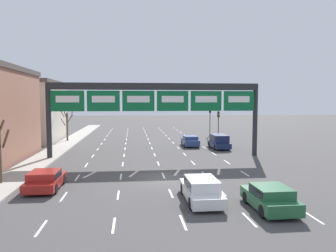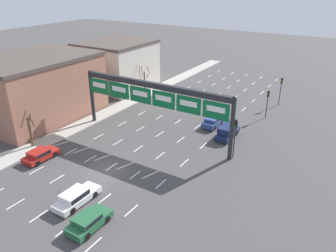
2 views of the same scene
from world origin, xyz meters
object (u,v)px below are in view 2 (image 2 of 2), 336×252
Objects in this scene: traffic_light_mid_block at (281,86)px; tree_bare_second at (144,79)px; car_blue at (213,121)px; suv_navy at (227,131)px; traffic_light_far_end at (235,131)px; car_white at (76,197)px; sign_gantry at (153,94)px; tree_bare_closest at (30,129)px; car_red at (40,154)px; car_green at (88,221)px; traffic_light_near_gantry at (268,99)px.

tree_bare_second reaches higher than traffic_light_mid_block.
suv_navy is at bearing -36.34° from car_blue.
car_white is at bearing -120.33° from traffic_light_far_end.
sign_gantry is 4.79× the size of tree_bare_closest.
car_red is 14.19m from car_green.
traffic_light_near_gantry is 0.91× the size of traffic_light_mid_block.
car_red is at bearing 159.22° from car_white.
car_green is 32.60m from traffic_light_near_gantry.
traffic_light_near_gantry reaches higher than car_blue.
suv_navy is 0.97× the size of traffic_light_mid_block.
traffic_light_mid_block is at bearing 54.31° from tree_bare_closest.
car_blue is 15.06m from traffic_light_mid_block.
tree_bare_closest is at bearing -139.21° from sign_gantry.
car_green is at bearing -100.13° from traffic_light_near_gantry.
sign_gantry is 5.42× the size of car_green.
tree_bare_second is at bearing 117.74° from car_green.
car_blue is at bearing 129.60° from traffic_light_far_end.
car_red is 0.85× the size of traffic_light_far_end.
tree_bare_second is at bearing -179.13° from traffic_light_near_gantry.
tree_bare_closest is (-13.20, 5.30, 1.67)m from car_white.
traffic_light_far_end is 1.06× the size of tree_bare_closest.
sign_gantry is 18.94m from tree_bare_second.
car_white is at bearing -21.87° from tree_bare_closest.
tree_bare_second is at bearing 90.19° from tree_bare_closest.
suv_navy is 6.01m from traffic_light_far_end.
car_red is 32.55m from traffic_light_near_gantry.
suv_navy is (3.19, -2.35, 0.22)m from car_blue.
car_green is 0.86× the size of traffic_light_mid_block.
tree_bare_closest reaches higher than car_white.
traffic_light_far_end is at bearing -90.01° from traffic_light_mid_block.
car_green is 19.02m from traffic_light_far_end.
tree_bare_closest reaches higher than traffic_light_near_gantry.
traffic_light_far_end is at bearing 25.38° from tree_bare_closest.
car_white is 1.17× the size of car_blue.
tree_bare_closest is (-16.57, 7.15, 1.72)m from car_green.
traffic_light_near_gantry reaches higher than car_green.
car_green is 18.13m from tree_bare_closest.
traffic_light_near_gantry is 0.88× the size of traffic_light_far_end.
traffic_light_mid_block is 20.71m from traffic_light_far_end.
car_white is at bearing -65.99° from tree_bare_second.
sign_gantry is at bearing 55.07° from car_red.
traffic_light_far_end is at bearing -50.40° from car_blue.
suv_navy is at bearing 33.31° from sign_gantry.
sign_gantry is 11.14m from suv_navy.
tree_bare_closest is (-22.56, -10.70, -1.03)m from traffic_light_far_end.
car_white is 1.16× the size of car_red.
car_red is (-9.70, 3.68, -0.07)m from car_white.
tree_bare_second reaches higher than car_white.
sign_gantry is at bearing -176.60° from traffic_light_far_end.
traffic_light_far_end is 0.95× the size of tree_bare_second.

